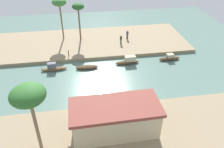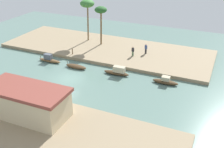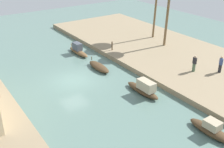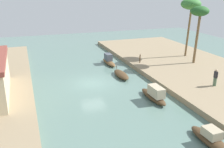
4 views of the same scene
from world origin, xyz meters
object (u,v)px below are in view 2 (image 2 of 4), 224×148
Objects in this scene: sampan_upstream_small at (117,72)px; sampan_near_left_bank at (76,66)px; person_by_mooring at (146,49)px; palm_tree_left_near at (101,11)px; mooring_post at (72,51)px; sampan_downstream_large at (49,59)px; sampan_with_tall_canopy at (165,81)px; riverside_building at (27,102)px; palm_tree_left_far at (87,4)px; person_on_near_bank at (133,52)px.

sampan_near_left_bank is (6.80, 0.49, -0.25)m from sampan_upstream_small.
person_by_mooring is 0.24× the size of palm_tree_left_near.
sampan_near_left_bank is 3.39× the size of mooring_post.
sampan_downstream_large is (12.05, 0.18, -0.07)m from sampan_upstream_small.
mooring_post is (16.80, -3.01, 0.66)m from sampan_with_tall_canopy.
palm_tree_left_far is at bearing -76.98° from riverside_building.
sampan_with_tall_canopy is 9.63m from person_on_near_bank.
person_by_mooring is at bearing -154.73° from mooring_post.
palm_tree_left_far is 26.11m from riverside_building.
sampan_near_left_bank is at bearing 2.76° from sampan_upstream_small.
palm_tree_left_near is (-2.26, -6.51, 5.53)m from mooring_post.
sampan_near_left_bank is at bearing 93.31° from palm_tree_left_near.
riverside_building is (4.57, 20.64, 0.97)m from person_on_near_bank.
person_by_mooring is (-13.66, -8.66, 0.85)m from sampan_downstream_large.
sampan_downstream_large is 12.50m from palm_tree_left_near.
sampan_with_tall_canopy is at bearing 151.60° from person_on_near_bank.
palm_tree_left_far is (10.66, -4.23, 6.03)m from person_on_near_bank.
palm_tree_left_far reaches higher than sampan_near_left_bank.
person_on_near_bank is (-12.03, -6.70, 0.82)m from sampan_downstream_large.
riverside_building reaches higher than sampan_with_tall_canopy.
sampan_with_tall_canopy is at bearing 169.85° from mooring_post.
palm_tree_left_far reaches higher than sampan_downstream_large.
riverside_building is (-2.80, 23.79, -4.33)m from palm_tree_left_near.
person_by_mooring reaches higher than sampan_near_left_bank.
person_on_near_bank reaches higher than mooring_post.
riverside_building is at bearing 116.64° from sampan_downstream_large.
person_by_mooring reaches higher than sampan_downstream_large.
riverside_building reaches higher than sampan_downstream_large.
mooring_post is at bearing 70.86° from palm_tree_left_near.
sampan_downstream_large is 12.98m from palm_tree_left_far.
sampan_upstream_small is 12.05m from sampan_downstream_large.
person_by_mooring is (-8.41, -8.97, 1.04)m from sampan_near_left_bank.
palm_tree_left_far is at bearing -8.44° from person_on_near_bank.
palm_tree_left_near is at bearing -84.03° from riverside_building.
riverside_building is at bearing 109.31° from person_by_mooring.
sampan_upstream_small is 10.16m from mooring_post.
person_on_near_bank is 0.22× the size of palm_tree_left_far.
sampan_near_left_bank is 11.98m from palm_tree_left_near.
palm_tree_left_far reaches higher than riverside_building.
sampan_near_left_bank is 1.00× the size of sampan_with_tall_canopy.
sampan_upstream_small is 0.51× the size of palm_tree_left_far.
sampan_near_left_bank is at bearing 109.04° from palm_tree_left_far.
person_on_near_bank is 21.16m from riverside_building.
person_by_mooring is at bearing 172.43° from palm_tree_left_near.
palm_tree_left_far is at bearing -46.55° from sampan_upstream_small.
person_on_near_bank is at bearing -132.38° from sampan_near_left_bank.
sampan_upstream_small is 0.57× the size of palm_tree_left_near.
riverside_building is (4.58, 14.12, 1.73)m from sampan_upstream_small.
mooring_post is 0.14× the size of palm_tree_left_far.
person_on_near_bank is 9.61m from palm_tree_left_near.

